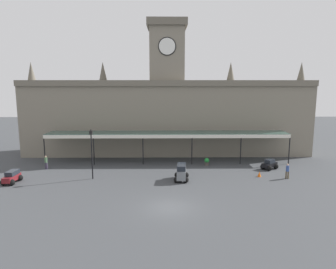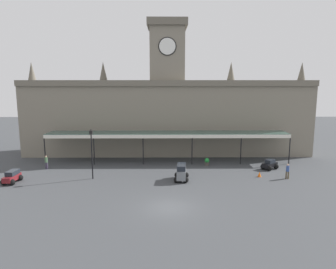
{
  "view_description": "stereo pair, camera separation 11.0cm",
  "coord_description": "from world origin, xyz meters",
  "px_view_note": "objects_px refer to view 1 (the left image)",
  "views": [
    {
      "loc": [
        -0.41,
        -24.61,
        10.37
      ],
      "look_at": [
        0.0,
        8.44,
        4.82
      ],
      "focal_mm": 33.05,
      "sensor_mm": 36.0,
      "label": 1
    },
    {
      "loc": [
        -0.3,
        -24.61,
        10.37
      ],
      "look_at": [
        0.0,
        8.44,
        4.82
      ],
      "focal_mm": 33.05,
      "sensor_mm": 36.0,
      "label": 2
    }
  ],
  "objects_px": {
    "car_maroon_estate": "(12,178)",
    "pedestrian_near_entrance": "(287,170)",
    "pedestrian_crossing_forecourt": "(46,162)",
    "victorian_lamppost": "(92,149)",
    "car_black_sedan": "(269,165)",
    "traffic_cone": "(259,174)",
    "car_grey_van": "(181,173)",
    "planter_by_canopy": "(207,162)"
  },
  "relations": [
    {
      "from": "car_maroon_estate",
      "to": "pedestrian_near_entrance",
      "type": "bearing_deg",
      "value": 2.14
    },
    {
      "from": "car_maroon_estate",
      "to": "pedestrian_crossing_forecourt",
      "type": "bearing_deg",
      "value": 72.64
    },
    {
      "from": "car_maroon_estate",
      "to": "victorian_lamppost",
      "type": "distance_m",
      "value": 8.71
    },
    {
      "from": "car_black_sedan",
      "to": "traffic_cone",
      "type": "distance_m",
      "value": 3.78
    },
    {
      "from": "pedestrian_near_entrance",
      "to": "victorian_lamppost",
      "type": "height_order",
      "value": "victorian_lamppost"
    },
    {
      "from": "victorian_lamppost",
      "to": "car_maroon_estate",
      "type": "bearing_deg",
      "value": -171.07
    },
    {
      "from": "car_maroon_estate",
      "to": "car_black_sedan",
      "type": "height_order",
      "value": "car_maroon_estate"
    },
    {
      "from": "car_black_sedan",
      "to": "victorian_lamppost",
      "type": "relative_size",
      "value": 0.41
    },
    {
      "from": "car_maroon_estate",
      "to": "car_black_sedan",
      "type": "xyz_separation_m",
      "value": [
        28.76,
        4.91,
        -0.06
      ]
    },
    {
      "from": "pedestrian_near_entrance",
      "to": "car_black_sedan",
      "type": "bearing_deg",
      "value": 99.82
    },
    {
      "from": "car_grey_van",
      "to": "pedestrian_near_entrance",
      "type": "bearing_deg",
      "value": 2.17
    },
    {
      "from": "pedestrian_crossing_forecourt",
      "to": "victorian_lamppost",
      "type": "relative_size",
      "value": 0.31
    },
    {
      "from": "traffic_cone",
      "to": "car_maroon_estate",
      "type": "bearing_deg",
      "value": -176.09
    },
    {
      "from": "car_black_sedan",
      "to": "victorian_lamppost",
      "type": "xyz_separation_m",
      "value": [
        -20.61,
        -3.63,
        2.86
      ]
    },
    {
      "from": "car_grey_van",
      "to": "car_maroon_estate",
      "type": "relative_size",
      "value": 1.07
    },
    {
      "from": "pedestrian_crossing_forecourt",
      "to": "planter_by_canopy",
      "type": "xyz_separation_m",
      "value": [
        19.73,
        1.47,
        -0.42
      ]
    },
    {
      "from": "car_maroon_estate",
      "to": "pedestrian_near_entrance",
      "type": "relative_size",
      "value": 1.38
    },
    {
      "from": "car_maroon_estate",
      "to": "traffic_cone",
      "type": "relative_size",
      "value": 3.91
    },
    {
      "from": "car_black_sedan",
      "to": "pedestrian_near_entrance",
      "type": "xyz_separation_m",
      "value": [
        0.66,
        -3.81,
        0.41
      ]
    },
    {
      "from": "pedestrian_near_entrance",
      "to": "victorian_lamppost",
      "type": "xyz_separation_m",
      "value": [
        -21.27,
        0.18,
        2.45
      ]
    },
    {
      "from": "traffic_cone",
      "to": "pedestrian_crossing_forecourt",
      "type": "bearing_deg",
      "value": 172.27
    },
    {
      "from": "pedestrian_near_entrance",
      "to": "traffic_cone",
      "type": "bearing_deg",
      "value": 165.79
    },
    {
      "from": "pedestrian_near_entrance",
      "to": "traffic_cone",
      "type": "distance_m",
      "value": 2.98
    },
    {
      "from": "car_black_sedan",
      "to": "traffic_cone",
      "type": "height_order",
      "value": "car_black_sedan"
    },
    {
      "from": "car_maroon_estate",
      "to": "pedestrian_near_entrance",
      "type": "height_order",
      "value": "pedestrian_near_entrance"
    },
    {
      "from": "pedestrian_crossing_forecourt",
      "to": "victorian_lamppost",
      "type": "bearing_deg",
      "value": -31.03
    },
    {
      "from": "car_grey_van",
      "to": "traffic_cone",
      "type": "relative_size",
      "value": 4.18
    },
    {
      "from": "car_grey_van",
      "to": "planter_by_canopy",
      "type": "distance_m",
      "value": 6.99
    },
    {
      "from": "pedestrian_near_entrance",
      "to": "pedestrian_crossing_forecourt",
      "type": "height_order",
      "value": "same"
    },
    {
      "from": "pedestrian_crossing_forecourt",
      "to": "planter_by_canopy",
      "type": "distance_m",
      "value": 19.79
    },
    {
      "from": "pedestrian_crossing_forecourt",
      "to": "victorian_lamppost",
      "type": "height_order",
      "value": "victorian_lamppost"
    },
    {
      "from": "car_maroon_estate",
      "to": "car_grey_van",
      "type": "bearing_deg",
      "value": 2.12
    },
    {
      "from": "pedestrian_near_entrance",
      "to": "traffic_cone",
      "type": "xyz_separation_m",
      "value": [
        -2.83,
        0.72,
        -0.61
      ]
    },
    {
      "from": "car_grey_van",
      "to": "victorian_lamppost",
      "type": "bearing_deg",
      "value": 176.31
    },
    {
      "from": "car_grey_van",
      "to": "pedestrian_near_entrance",
      "type": "xyz_separation_m",
      "value": [
        11.61,
        0.44,
        0.1
      ]
    },
    {
      "from": "car_grey_van",
      "to": "car_maroon_estate",
      "type": "bearing_deg",
      "value": -177.88
    },
    {
      "from": "car_grey_van",
      "to": "pedestrian_crossing_forecourt",
      "type": "xyz_separation_m",
      "value": [
        -16.18,
        4.55,
        0.1
      ]
    },
    {
      "from": "car_maroon_estate",
      "to": "traffic_cone",
      "type": "distance_m",
      "value": 26.66
    },
    {
      "from": "car_grey_van",
      "to": "pedestrian_crossing_forecourt",
      "type": "relative_size",
      "value": 1.48
    },
    {
      "from": "car_maroon_estate",
      "to": "pedestrian_crossing_forecourt",
      "type": "xyz_separation_m",
      "value": [
        1.63,
        5.21,
        0.34
      ]
    },
    {
      "from": "traffic_cone",
      "to": "planter_by_canopy",
      "type": "distance_m",
      "value": 7.14
    },
    {
      "from": "car_grey_van",
      "to": "victorian_lamppost",
      "type": "relative_size",
      "value": 0.45
    }
  ]
}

